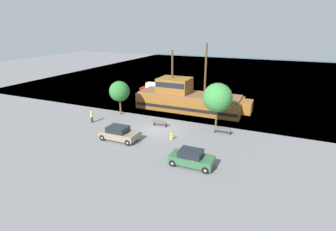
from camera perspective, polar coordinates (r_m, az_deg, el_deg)
ground_plane at (r=32.53m, az=-2.07°, el=-2.95°), size 160.00×160.00×0.00m
water_surface at (r=73.36m, az=13.22°, el=8.93°), size 80.00×80.00×0.00m
pirate_ship at (r=39.62m, az=4.25°, el=3.62°), size 17.04×4.88×9.87m
moored_boat_dockside at (r=50.57m, az=-3.18°, el=5.82°), size 5.28×1.84×1.84m
parked_car_curb_front at (r=24.18m, az=5.14°, el=-9.23°), size 3.99×1.92×1.49m
parked_car_curb_mid at (r=29.71m, az=-10.66°, el=-3.85°), size 4.25×1.97×1.59m
fire_hydrant at (r=29.44m, az=0.76°, el=-4.50°), size 0.42×0.25×0.76m
bench_promenade_east at (r=31.62m, az=11.77°, el=-3.16°), size 1.91×0.45×0.85m
bench_promenade_west at (r=33.27m, az=-1.80°, el=-1.63°), size 1.74×0.45×0.85m
pedestrian_walking_near at (r=35.86m, az=-16.29°, el=-0.24°), size 0.32×0.32×1.61m
tree_row_east at (r=37.65m, az=-10.51°, el=5.19°), size 2.88×2.88×4.83m
tree_row_mideast at (r=31.97m, az=10.73°, el=3.80°), size 3.55×3.55×5.74m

